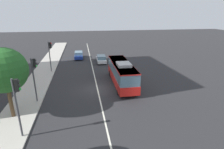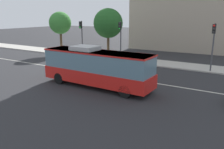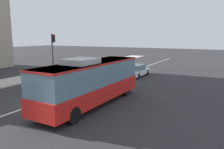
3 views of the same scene
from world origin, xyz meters
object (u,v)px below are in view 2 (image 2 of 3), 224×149
(street_tree_kerbside_left, at_px, (60,23))
(traffic_light_mid_block, at_px, (81,33))
(transit_bus, at_px, (97,66))
(traffic_light_far_corner, at_px, (120,34))
(traffic_light_near_corner, at_px, (213,39))
(street_tree_kerbside_centre, at_px, (108,23))

(street_tree_kerbside_left, bearing_deg, traffic_light_mid_block, -11.12)
(transit_bus, distance_m, traffic_light_mid_block, 14.65)
(transit_bus, relative_size, traffic_light_far_corner, 1.93)
(transit_bus, bearing_deg, traffic_light_near_corner, 55.62)
(street_tree_kerbside_left, bearing_deg, traffic_light_far_corner, -4.16)
(transit_bus, distance_m, street_tree_kerbside_left, 19.12)
(street_tree_kerbside_left, distance_m, street_tree_kerbside_centre, 8.33)
(transit_bus, relative_size, street_tree_kerbside_left, 1.54)
(traffic_light_mid_block, xyz_separation_m, street_tree_kerbside_left, (-4.94, 0.97, 1.21))
(transit_bus, bearing_deg, traffic_light_far_corner, 110.02)
(traffic_light_near_corner, relative_size, street_tree_kerbside_centre, 0.75)
(traffic_light_near_corner, xyz_separation_m, street_tree_kerbside_centre, (-14.21, 1.77, 1.30))
(transit_bus, xyz_separation_m, street_tree_kerbside_left, (-15.00, 11.48, 2.96))
(traffic_light_near_corner, height_order, traffic_light_mid_block, same)
(traffic_light_mid_block, bearing_deg, traffic_light_far_corner, 88.57)
(transit_bus, bearing_deg, traffic_light_mid_block, 134.45)
(traffic_light_far_corner, height_order, street_tree_kerbside_centre, street_tree_kerbside_centre)
(traffic_light_mid_block, xyz_separation_m, street_tree_kerbside_centre, (3.34, 1.91, 1.30))
(transit_bus, distance_m, street_tree_kerbside_centre, 14.45)
(street_tree_kerbside_centre, bearing_deg, traffic_light_mid_block, -150.23)
(street_tree_kerbside_centre, bearing_deg, traffic_light_far_corner, -30.46)
(transit_bus, distance_m, traffic_light_far_corner, 11.43)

